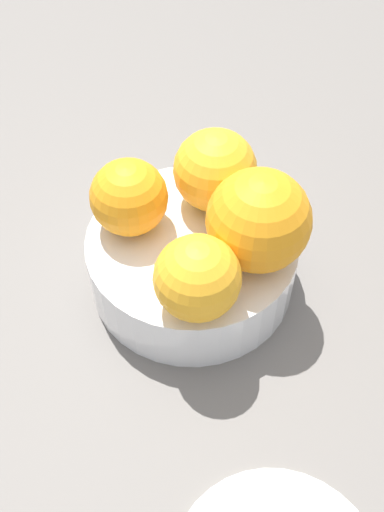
# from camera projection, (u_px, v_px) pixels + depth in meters

# --- Properties ---
(ground_plane) EXTENTS (1.10, 1.10, 0.02)m
(ground_plane) POSITION_uv_depth(u_px,v_px,m) (192.00, 286.00, 0.53)
(ground_plane) COLOR #66605B
(fruit_bowl) EXTENTS (0.17, 0.17, 0.05)m
(fruit_bowl) POSITION_uv_depth(u_px,v_px,m) (192.00, 261.00, 0.50)
(fruit_bowl) COLOR white
(fruit_bowl) RESTS_ON ground_plane
(orange_in_bowl_0) EXTENTS (0.07, 0.07, 0.07)m
(orange_in_bowl_0) POSITION_uv_depth(u_px,v_px,m) (215.00, 170.00, 0.48)
(orange_in_bowl_0) COLOR #F9A823
(orange_in_bowl_0) RESTS_ON fruit_bowl
(orange_in_bowl_1) EXTENTS (0.06, 0.06, 0.06)m
(orange_in_bowl_1) POSITION_uv_depth(u_px,v_px,m) (200.00, 278.00, 0.42)
(orange_in_bowl_1) COLOR #F9A823
(orange_in_bowl_1) RESTS_ON fruit_bowl
(orange_in_bowl_2) EXTENTS (0.06, 0.06, 0.06)m
(orange_in_bowl_2) POSITION_uv_depth(u_px,v_px,m) (129.00, 197.00, 0.47)
(orange_in_bowl_2) COLOR orange
(orange_in_bowl_2) RESTS_ON fruit_bowl
(orange_in_bowl_3) EXTENTS (0.08, 0.08, 0.08)m
(orange_in_bowl_3) POSITION_uv_depth(u_px,v_px,m) (259.00, 221.00, 0.44)
(orange_in_bowl_3) COLOR orange
(orange_in_bowl_3) RESTS_ON fruit_bowl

